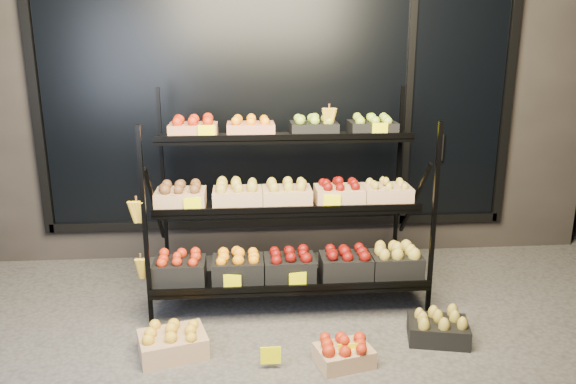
{
  "coord_description": "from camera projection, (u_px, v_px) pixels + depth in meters",
  "views": [
    {
      "loc": [
        -0.33,
        -3.56,
        2.05
      ],
      "look_at": [
        -0.0,
        0.55,
        0.92
      ],
      "focal_mm": 35.0,
      "sensor_mm": 36.0,
      "label": 1
    }
  ],
  "objects": [
    {
      "name": "floor_crate_right",
      "position": [
        438.0,
        327.0,
        3.93
      ],
      "size": [
        0.46,
        0.38,
        0.2
      ],
      "rotation": [
        0.0,
        0.0,
        -0.22
      ],
      "color": "black",
      "rests_on": "ground"
    },
    {
      "name": "building",
      "position": [
        273.0,
        67.0,
        6.02
      ],
      "size": [
        6.0,
        2.08,
        3.5
      ],
      "color": "#2D2826",
      "rests_on": "ground"
    },
    {
      "name": "tag_floor_a",
      "position": [
        271.0,
        361.0,
        3.58
      ],
      "size": [
        0.13,
        0.01,
        0.12
      ],
      "primitive_type": "cube",
      "color": "#F5F200",
      "rests_on": "ground"
    },
    {
      "name": "ground",
      "position": [
        294.0,
        336.0,
        4.0
      ],
      "size": [
        24.0,
        24.0,
        0.0
      ],
      "primitive_type": "plane",
      "color": "#514F4C",
      "rests_on": "ground"
    },
    {
      "name": "floor_crate_midright",
      "position": [
        344.0,
        352.0,
        3.63
      ],
      "size": [
        0.4,
        0.33,
        0.18
      ],
      "rotation": [
        0.0,
        0.0,
        0.25
      ],
      "color": "tan",
      "rests_on": "ground"
    },
    {
      "name": "floor_crate_left",
      "position": [
        173.0,
        341.0,
        3.74
      ],
      "size": [
        0.5,
        0.42,
        0.21
      ],
      "rotation": [
        0.0,
        0.0,
        0.27
      ],
      "color": "tan",
      "rests_on": "ground"
    },
    {
      "name": "display_rack",
      "position": [
        286.0,
        206.0,
        4.36
      ],
      "size": [
        2.18,
        1.02,
        1.66
      ],
      "color": "black",
      "rests_on": "ground"
    },
    {
      "name": "tag_floor_b",
      "position": [
        348.0,
        358.0,
        3.62
      ],
      "size": [
        0.13,
        0.01,
        0.12
      ],
      "primitive_type": "cube",
      "color": "#F5F200",
      "rests_on": "ground"
    }
  ]
}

